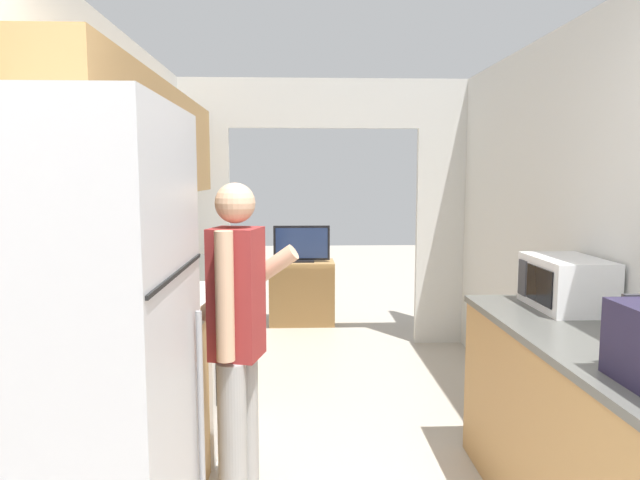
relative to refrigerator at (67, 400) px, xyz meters
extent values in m
cube|color=silver|center=(-0.38, 0.86, 0.34)|extent=(0.06, 6.63, 2.50)
cube|color=#B2844C|center=(-0.19, 1.86, 0.91)|extent=(0.32, 2.90, 0.67)
cube|color=silver|center=(2.34, 0.86, 0.34)|extent=(0.06, 6.63, 2.50)
cube|color=silver|center=(-0.23, 3.61, 0.11)|extent=(0.65, 0.06, 2.05)
cube|color=silver|center=(2.18, 3.61, 0.11)|extent=(0.65, 0.06, 2.05)
cube|color=silver|center=(0.98, 3.61, 1.36)|extent=(3.06, 0.06, 0.45)
cube|color=#B2844C|center=(-0.05, 0.82, -0.47)|extent=(0.60, 0.82, 0.88)
cube|color=#565651|center=(-0.05, 0.82, -0.01)|extent=(0.62, 0.84, 0.03)
cube|color=#B2844C|center=(-0.05, 2.65, -0.47)|extent=(0.60, 1.33, 0.88)
cube|color=#565651|center=(-0.05, 2.65, -0.01)|extent=(0.62, 1.34, 0.03)
cube|color=#9EA3A8|center=(-0.05, 0.79, 0.00)|extent=(0.42, 0.44, 0.00)
cube|color=#B2844C|center=(2.01, 0.45, -0.47)|extent=(0.60, 2.03, 0.88)
cube|color=#565651|center=(2.01, 0.45, -0.01)|extent=(0.62, 2.06, 0.03)
cube|color=#B7B7BC|center=(0.00, 0.00, 0.00)|extent=(0.71, 0.78, 1.83)
cube|color=black|center=(0.36, 0.00, 0.40)|extent=(0.01, 0.75, 0.01)
cylinder|color=#99999E|center=(0.37, 0.25, -0.15)|extent=(0.02, 0.02, 0.73)
cube|color=white|center=(-0.04, 1.61, -0.45)|extent=(0.62, 0.75, 0.92)
cube|color=black|center=(0.27, 1.61, -0.45)|extent=(0.01, 0.51, 0.28)
cylinder|color=#B7B7BC|center=(0.29, 1.61, -0.22)|extent=(0.02, 0.60, 0.02)
cube|color=white|center=(-0.33, 1.61, 0.08)|extent=(0.04, 0.75, 0.14)
cylinder|color=#232328|center=(0.08, 1.44, 0.00)|extent=(0.16, 0.16, 0.01)
cylinder|color=#232328|center=(0.08, 1.77, 0.00)|extent=(0.16, 0.16, 0.01)
cylinder|color=#232328|center=(-0.17, 1.44, 0.00)|extent=(0.16, 0.16, 0.01)
cylinder|color=#232328|center=(-0.17, 1.77, 0.00)|extent=(0.16, 0.16, 0.01)
cylinder|color=#9E9E9E|center=(0.43, 0.71, -0.52)|extent=(0.16, 0.16, 0.79)
cylinder|color=#9E9E9E|center=(0.47, 0.88, -0.52)|extent=(0.16, 0.16, 0.79)
cube|color=maroon|center=(0.45, 0.79, 0.17)|extent=(0.25, 0.25, 0.59)
cylinder|color=#DBAD89|center=(0.41, 0.65, 0.19)|extent=(0.10, 0.10, 0.56)
cylinder|color=#DBAD89|center=(0.48, 0.93, 0.19)|extent=(0.51, 0.20, 0.39)
sphere|color=#DBAD89|center=(0.45, 0.79, 0.58)|extent=(0.18, 0.18, 0.18)
cube|color=white|center=(2.13, 1.13, 0.14)|extent=(0.32, 0.50, 0.27)
cube|color=black|center=(1.96, 1.08, 0.14)|extent=(0.01, 0.30, 0.18)
cube|color=#38383D|center=(1.96, 1.30, 0.14)|extent=(0.01, 0.10, 0.19)
cube|color=#B2844C|center=(0.77, 4.38, -0.57)|extent=(0.70, 0.42, 0.69)
cube|color=black|center=(0.77, 4.34, -0.22)|extent=(0.27, 0.16, 0.02)
cube|color=black|center=(0.77, 4.34, -0.02)|extent=(0.60, 0.04, 0.37)
cube|color=navy|center=(0.77, 4.32, -0.02)|extent=(0.56, 0.01, 0.33)
camera|label=1|loc=(0.72, -1.75, 0.70)|focal=32.00mm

